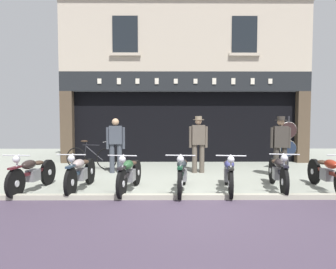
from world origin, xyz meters
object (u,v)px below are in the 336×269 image
(salesman_right, at_px, (280,143))
(salesman_left, at_px, (116,143))
(motorcycle_center_left, at_px, (130,173))
(advert_board_near, at_px, (146,118))
(motorcycle_center_right, at_px, (229,173))
(motorcycle_center, at_px, (182,173))
(leaning_bicycle, at_px, (91,157))
(motorcycle_far_right, at_px, (328,172))
(tyre_sign_pole, at_px, (288,140))
(motorcycle_far_left, at_px, (32,173))
(motorcycle_right, at_px, (278,172))
(shopkeeper_center, at_px, (198,141))
(motorcycle_left, at_px, (81,172))

(salesman_right, bearing_deg, salesman_left, -4.02)
(motorcycle_center_left, relative_size, salesman_right, 1.13)
(salesman_left, xyz_separation_m, advert_board_near, (0.76, 2.31, 0.72))
(motorcycle_center_left, relative_size, advert_board_near, 1.99)
(motorcycle_center_right, bearing_deg, motorcycle_center, 7.47)
(leaning_bicycle, bearing_deg, motorcycle_far_right, 76.17)
(salesman_left, distance_m, tyre_sign_pole, 5.35)
(salesman_left, relative_size, advert_board_near, 1.69)
(motorcycle_far_right, relative_size, tyre_sign_pole, 1.18)
(motorcycle_far_left, distance_m, motorcycle_right, 5.63)
(motorcycle_far_right, distance_m, advert_board_near, 6.52)
(motorcycle_center, bearing_deg, shopkeeper_center, -97.99)
(motorcycle_left, bearing_deg, motorcycle_center, -178.97)
(salesman_right, xyz_separation_m, leaning_bicycle, (-5.64, 1.37, -0.57))
(motorcycle_center, distance_m, motorcycle_center_right, 1.06)
(motorcycle_center_left, bearing_deg, motorcycle_right, -169.13)
(motorcycle_right, relative_size, tyre_sign_pole, 1.18)
(motorcycle_left, distance_m, leaning_bicycle, 2.98)
(motorcycle_center, distance_m, motorcycle_far_right, 3.33)
(shopkeeper_center, relative_size, salesman_right, 1.00)
(motorcycle_far_left, xyz_separation_m, tyre_sign_pole, (6.86, 2.67, 0.54))
(motorcycle_center_left, height_order, salesman_right, salesman_right)
(motorcycle_far_right, height_order, leaning_bicycle, leaning_bicycle)
(leaning_bicycle, bearing_deg, motorcycle_center_left, 40.09)
(motorcycle_far_left, height_order, salesman_left, salesman_left)
(motorcycle_left, height_order, motorcycle_center, same)
(motorcycle_left, height_order, motorcycle_center_left, motorcycle_left)
(motorcycle_center_right, height_order, leaning_bicycle, leaning_bicycle)
(salesman_left, bearing_deg, motorcycle_right, 144.32)
(advert_board_near, bearing_deg, salesman_left, -108.26)
(motorcycle_left, xyz_separation_m, salesman_left, (0.45, 2.23, 0.48))
(motorcycle_center_right, distance_m, motorcycle_far_right, 2.27)
(motorcycle_far_right, height_order, salesman_right, salesman_right)
(salesman_right, bearing_deg, motorcycle_center_left, 26.68)
(motorcycle_far_right, bearing_deg, tyre_sign_pole, -90.20)
(motorcycle_center_right, distance_m, salesman_right, 2.51)
(motorcycle_right, bearing_deg, salesman_left, -19.38)
(salesman_left, xyz_separation_m, shopkeeper_center, (2.49, -0.01, 0.04))
(salesman_right, height_order, tyre_sign_pole, tyre_sign_pole)
(motorcycle_center_left, xyz_separation_m, motorcycle_far_right, (4.52, 0.04, 0.00))
(motorcycle_center_right, distance_m, shopkeeper_center, 2.43)
(salesman_left, distance_m, advert_board_near, 2.54)
(motorcycle_right, distance_m, tyre_sign_pole, 2.89)
(motorcycle_far_right, height_order, advert_board_near, advert_board_near)
(motorcycle_far_right, bearing_deg, salesman_left, -21.23)
(advert_board_near, bearing_deg, motorcycle_center, -76.41)
(motorcycle_right, xyz_separation_m, shopkeeper_center, (-1.63, 2.19, 0.52))
(motorcycle_right, height_order, advert_board_near, advert_board_near)
(tyre_sign_pole, bearing_deg, motorcycle_right, -115.69)
(shopkeeper_center, bearing_deg, advert_board_near, -54.70)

